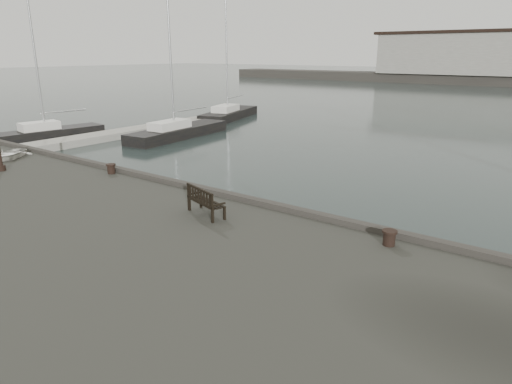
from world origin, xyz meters
TOP-DOWN VIEW (x-y plane):
  - ground at (0.00, 0.00)m, footprint 400.00×400.00m
  - pontoon at (-20.00, 10.00)m, footprint 2.00×24.00m
  - bench at (0.59, -1.93)m, footprint 1.57×0.91m
  - bollard_left at (-5.93, -0.54)m, footprint 0.45×0.45m
  - bollard_right at (5.94, -0.80)m, footprint 0.39×0.39m
  - dinghy at (-12.07, -1.71)m, footprint 2.36×2.60m
  - yacht_a at (-23.31, 6.73)m, footprint 3.12×7.94m
  - yacht_c at (-16.13, 13.09)m, footprint 3.16×9.75m
  - yacht_d at (-19.81, 23.68)m, footprint 5.07×9.68m

SIDE VIEW (x-z plane):
  - ground at x=0.00m, z-range 0.00..0.00m
  - yacht_d at x=-19.81m, z-range -5.67..6.13m
  - yacht_a at x=-23.31m, z-range -5.18..5.66m
  - yacht_c at x=-16.13m, z-range -6.20..6.69m
  - pontoon at x=-20.00m, z-range 0.00..0.50m
  - bollard_left at x=-5.93m, z-range 1.56..1.96m
  - bollard_right at x=5.94m, z-range 1.56..1.97m
  - dinghy at x=-12.07m, z-range 1.56..2.00m
  - bench at x=0.59m, z-range 1.41..2.26m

